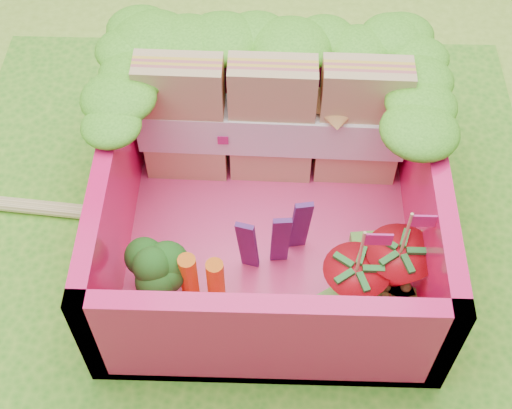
{
  "coord_description": "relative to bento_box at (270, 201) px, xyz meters",
  "views": [
    {
      "loc": [
        0.1,
        -1.71,
        2.55
      ],
      "look_at": [
        0.05,
        0.01,
        0.28
      ],
      "focal_mm": 50.0,
      "sensor_mm": 36.0,
      "label": 1
    }
  ],
  "objects": [
    {
      "name": "snap_peas",
      "position": [
        0.4,
        -0.26,
        -0.2
      ],
      "size": [
        0.64,
        0.51,
        0.05
      ],
      "color": "green",
      "rests_on": "bento_floor"
    },
    {
      "name": "strawberry_left",
      "position": [
        0.32,
        -0.33,
        -0.09
      ],
      "size": [
        0.25,
        0.25,
        0.49
      ],
      "color": "red",
      "rests_on": "bento_floor"
    },
    {
      "name": "sandwich_stack",
      "position": [
        0.01,
        0.36,
        0.08
      ],
      "size": [
        1.13,
        0.19,
        0.62
      ],
      "color": "tan",
      "rests_on": "bento_floor"
    },
    {
      "name": "bento_box",
      "position": [
        0.0,
        0.0,
        0.0
      ],
      "size": [
        1.3,
        1.3,
        0.55
      ],
      "color": "#F81461",
      "rests_on": "placemat"
    },
    {
      "name": "ground",
      "position": [
        -0.11,
        -0.01,
        -0.31
      ],
      "size": [
        14.0,
        14.0,
        0.0
      ],
      "primitive_type": "plane",
      "color": "#88B533",
      "rests_on": "ground"
    },
    {
      "name": "bento_floor",
      "position": [
        -0.0,
        0.0,
        -0.25
      ],
      "size": [
        1.3,
        1.3,
        0.05
      ],
      "primitive_type": "cube",
      "color": "#E33976",
      "rests_on": "placemat"
    },
    {
      "name": "strawberry_right",
      "position": [
        0.49,
        -0.25,
        -0.09
      ],
      "size": [
        0.26,
        0.26,
        0.5
      ],
      "color": "red",
      "rests_on": "bento_floor"
    },
    {
      "name": "broccoli",
      "position": [
        -0.43,
        -0.31,
        -0.05
      ],
      "size": [
        0.31,
        0.31,
        0.26
      ],
      "color": "#5F9C4B",
      "rests_on": "bento_floor"
    },
    {
      "name": "lettuce_ruffle",
      "position": [
        -0.0,
        0.48,
        0.33
      ],
      "size": [
        1.43,
        0.83,
        0.11
      ],
      "color": "#348F1A",
      "rests_on": "bento_box"
    },
    {
      "name": "carrot_sticks",
      "position": [
        -0.25,
        -0.31,
        -0.1
      ],
      "size": [
        0.17,
        0.07,
        0.27
      ],
      "color": "orange",
      "rests_on": "bento_floor"
    },
    {
      "name": "purple_wedges",
      "position": [
        0.03,
        -0.15,
        -0.04
      ],
      "size": [
        0.28,
        0.14,
        0.38
      ],
      "color": "#421A5D",
      "rests_on": "bento_floor"
    },
    {
      "name": "placemat",
      "position": [
        -0.11,
        -0.01,
        -0.29
      ],
      "size": [
        2.6,
        2.6,
        0.03
      ],
      "primitive_type": "cube",
      "color": "#4AA525",
      "rests_on": "ground"
    }
  ]
}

